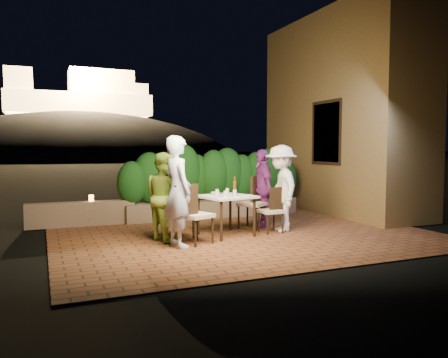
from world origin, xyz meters
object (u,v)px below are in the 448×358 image
diner_purple (262,188)px  diner_blue (178,191)px  chair_right_front (271,210)px  chair_right_back (252,203)px  diner_white (281,188)px  beer_bottle (235,186)px  parapet_lamp (91,198)px  bowl (215,193)px  chair_left_back (180,214)px  diner_green (164,196)px  dining_table (226,215)px  chair_left_front (196,214)px

diner_purple → diner_blue: bearing=-51.6°
chair_right_front → chair_right_back: bearing=-78.3°
chair_right_front → diner_white: (0.27, 0.08, 0.41)m
beer_bottle → parapet_lamp: beer_bottle is taller
diner_white → diner_purple: size_ratio=1.05×
bowl → chair_right_back: size_ratio=0.15×
chair_left_back → chair_right_back: chair_right_back is taller
beer_bottle → diner_green: size_ratio=0.22×
parapet_lamp → diner_blue: bearing=-67.8°
beer_bottle → chair_right_front: bearing=-15.1°
diner_purple → diner_green: bearing=-65.6°
dining_table → chair_left_front: bearing=-148.5°
diner_green → diner_white: bearing=-111.2°
bowl → diner_blue: 1.33m
bowl → chair_left_back: chair_left_back is taller
diner_green → diner_purple: diner_purple is taller
beer_bottle → chair_right_back: size_ratio=0.32×
beer_bottle → diner_blue: diner_blue is taller
diner_white → diner_purple: (-0.11, 0.57, -0.04)m
beer_bottle → diner_purple: 0.97m
diner_blue → parapet_lamp: 2.92m
diner_green → parapet_lamp: size_ratio=11.11×
dining_table → diner_purple: (1.06, 0.57, 0.43)m
chair_left_front → diner_purple: (1.80, 1.02, 0.29)m
beer_bottle → chair_left_back: (-1.08, -0.00, -0.47)m
beer_bottle → chair_left_back: size_ratio=0.38×
beer_bottle → diner_purple: size_ratio=0.21×
bowl → diner_green: (-1.08, -0.27, 0.01)m
dining_table → chair_left_back: chair_left_back is taller
diner_purple → diner_white: bearing=22.2°
chair_left_back → diner_green: (-0.30, -0.04, 0.33)m
chair_right_front → chair_left_front: bearing=11.6°
beer_bottle → parapet_lamp: 3.18m
chair_left_back → diner_green: bearing=156.5°
dining_table → beer_bottle: 0.59m
diner_blue → diner_green: bearing=-1.4°
diner_green → parapet_lamp: 2.35m
bowl → diner_blue: bearing=-139.6°
dining_table → chair_left_front: (-0.74, -0.46, 0.14)m
chair_right_back → diner_purple: size_ratio=0.66×
bowl → chair_right_back: bearing=9.8°
diner_blue → parapet_lamp: size_ratio=13.08×
beer_bottle → chair_left_back: bearing=-179.7°
dining_table → diner_purple: bearing=28.2°
beer_bottle → chair_right_back: bearing=34.0°
chair_left_front → diner_blue: (-0.35, -0.08, 0.40)m
chair_left_back → chair_right_back: 1.68m
diner_green → chair_right_front: bearing=-113.7°
diner_purple → chair_right_front: bearing=-2.5°
chair_left_front → diner_white: (1.91, 0.45, 0.33)m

